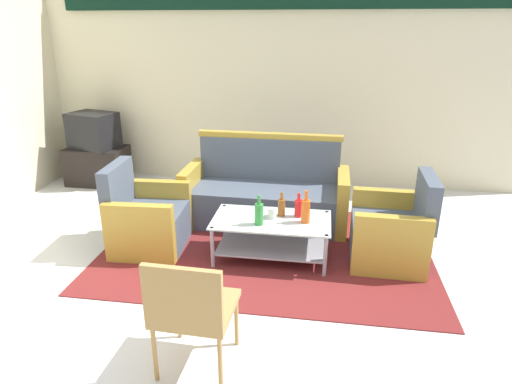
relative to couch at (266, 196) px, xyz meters
The scene contains 15 objects.
ground_plane 1.63m from the couch, 90.29° to the right, with size 14.00×14.00×0.00m, color white.
wall_back 1.86m from the couch, 90.32° to the left, with size 6.52×0.19×2.80m.
rug 0.76m from the couch, 81.92° to the right, with size 3.20×2.16×0.01m, color maroon.
couch is the anchor object (origin of this frame).
armchair_left 1.34m from the couch, 144.33° to the right, with size 0.73×0.79×0.85m.
armchair_right 1.46m from the couch, 28.68° to the right, with size 0.72×0.78×0.85m.
coffee_table 0.86m from the couch, 78.94° to the right, with size 1.10×0.60×0.40m.
bottle_orange 1.01m from the couch, 60.99° to the right, with size 0.08×0.08×0.31m.
bottle_red 0.86m from the couch, 61.19° to the right, with size 0.07×0.07×0.23m.
bottle_green 1.00m from the couch, 86.17° to the right, with size 0.08×0.08×0.28m.
bottle_brown 0.81m from the couch, 71.72° to the right, with size 0.07×0.07×0.24m.
cup 0.85m from the couch, 78.56° to the right, with size 0.08×0.08×0.10m, color silver.
tv_stand 2.68m from the couch, 159.31° to the left, with size 0.80×0.50×0.52m, color black.
television 2.72m from the couch, 159.26° to the left, with size 0.70×0.59×0.48m.
wicker_chair 2.41m from the couch, 93.48° to the right, with size 0.50×0.50×0.84m.
Camera 1 is at (0.60, -3.00, 2.11)m, focal length 31.11 mm.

